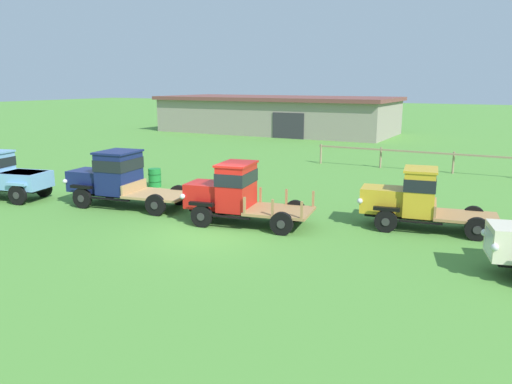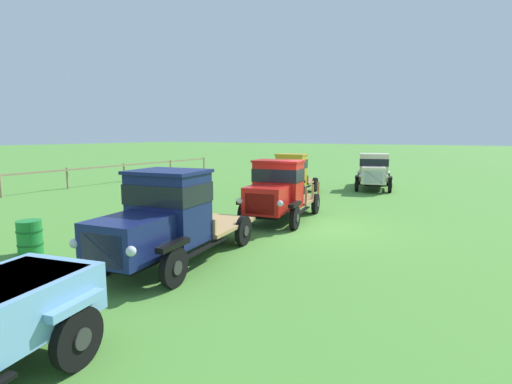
{
  "view_description": "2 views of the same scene",
  "coord_description": "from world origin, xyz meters",
  "px_view_note": "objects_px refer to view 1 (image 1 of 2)",
  "views": [
    {
      "loc": [
        9.28,
        -13.93,
        5.14
      ],
      "look_at": [
        0.36,
        2.69,
        1.0
      ],
      "focal_mm": 35.0,
      "sensor_mm": 36.0,
      "label": 1
    },
    {
      "loc": [
        -12.71,
        -5.17,
        3.2
      ],
      "look_at": [
        0.36,
        2.69,
        1.0
      ],
      "focal_mm": 28.0,
      "sensor_mm": 36.0,
      "label": 2
    }
  ],
  "objects_px": {
    "vintage_truck_far_side": "(414,198)",
    "oil_drum_beside_row": "(155,178)",
    "vintage_truck_midrow_center": "(233,192)",
    "farm_shed": "(277,114)",
    "vintage_truck_second_in_line": "(116,177)"
  },
  "relations": [
    {
      "from": "vintage_truck_far_side",
      "to": "oil_drum_beside_row",
      "type": "bearing_deg",
      "value": 173.81
    },
    {
      "from": "vintage_truck_far_side",
      "to": "vintage_truck_midrow_center",
      "type": "bearing_deg",
      "value": -158.07
    },
    {
      "from": "farm_shed",
      "to": "oil_drum_beside_row",
      "type": "bearing_deg",
      "value": -76.22
    },
    {
      "from": "farm_shed",
      "to": "oil_drum_beside_row",
      "type": "xyz_separation_m",
      "value": [
        6.96,
        -28.37,
        -1.43
      ]
    },
    {
      "from": "vintage_truck_far_side",
      "to": "oil_drum_beside_row",
      "type": "distance_m",
      "value": 13.05
    },
    {
      "from": "vintage_truck_far_side",
      "to": "oil_drum_beside_row",
      "type": "relative_size",
      "value": 5.33
    },
    {
      "from": "farm_shed",
      "to": "vintage_truck_second_in_line",
      "type": "relative_size",
      "value": 4.32
    },
    {
      "from": "vintage_truck_second_in_line",
      "to": "oil_drum_beside_row",
      "type": "distance_m",
      "value": 4.1
    },
    {
      "from": "vintage_truck_midrow_center",
      "to": "oil_drum_beside_row",
      "type": "xyz_separation_m",
      "value": [
        -6.91,
        3.84,
        -0.7
      ]
    },
    {
      "from": "vintage_truck_second_in_line",
      "to": "vintage_truck_far_side",
      "type": "height_order",
      "value": "vintage_truck_second_in_line"
    },
    {
      "from": "vintage_truck_second_in_line",
      "to": "oil_drum_beside_row",
      "type": "relative_size",
      "value": 6.15
    },
    {
      "from": "oil_drum_beside_row",
      "to": "farm_shed",
      "type": "bearing_deg",
      "value": 103.78
    },
    {
      "from": "vintage_truck_second_in_line",
      "to": "oil_drum_beside_row",
      "type": "xyz_separation_m",
      "value": [
        -1.14,
        3.87,
        -0.77
      ]
    },
    {
      "from": "farm_shed",
      "to": "vintage_truck_second_in_line",
      "type": "bearing_deg",
      "value": -75.9
    },
    {
      "from": "vintage_truck_midrow_center",
      "to": "vintage_truck_second_in_line",
      "type": "bearing_deg",
      "value": -179.74
    }
  ]
}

